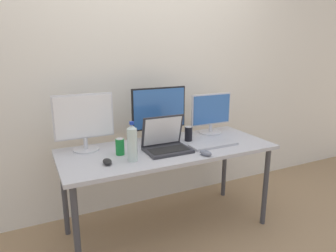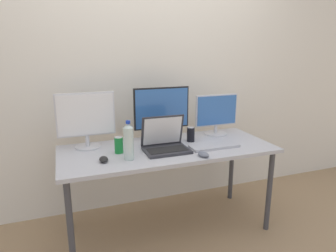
# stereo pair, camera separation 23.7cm
# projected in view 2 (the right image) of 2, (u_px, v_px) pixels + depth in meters

# --- Properties ---
(ground_plane) EXTENTS (16.00, 16.00, 0.00)m
(ground_plane) POSITION_uv_depth(u_px,v_px,m) (168.00, 228.00, 2.61)
(ground_plane) COLOR #9E7F5B
(wall_back) EXTENTS (7.00, 0.08, 2.60)m
(wall_back) POSITION_uv_depth(u_px,v_px,m) (147.00, 72.00, 2.82)
(wall_back) COLOR silver
(wall_back) RESTS_ON ground
(work_desk) EXTENTS (1.71, 0.71, 0.74)m
(work_desk) POSITION_uv_depth(u_px,v_px,m) (168.00, 155.00, 2.44)
(work_desk) COLOR #424247
(work_desk) RESTS_ON ground
(monitor_left) EXTENTS (0.46, 0.20, 0.45)m
(monitor_left) POSITION_uv_depth(u_px,v_px,m) (86.00, 119.00, 2.36)
(monitor_left) COLOR silver
(monitor_left) RESTS_ON work_desk
(monitor_center) EXTENTS (0.49, 0.20, 0.46)m
(monitor_center) POSITION_uv_depth(u_px,v_px,m) (162.00, 112.00, 2.57)
(monitor_center) COLOR black
(monitor_center) RESTS_ON work_desk
(monitor_right) EXTENTS (0.41, 0.21, 0.37)m
(monitor_right) POSITION_uv_depth(u_px,v_px,m) (216.00, 114.00, 2.75)
(monitor_right) COLOR silver
(monitor_right) RESTS_ON work_desk
(laptop_silver) EXTENTS (0.34, 0.26, 0.27)m
(laptop_silver) POSITION_uv_depth(u_px,v_px,m) (165.00, 143.00, 2.35)
(laptop_silver) COLOR #2D2D33
(laptop_silver) RESTS_ON work_desk
(keyboard_main) EXTENTS (0.40, 0.15, 0.02)m
(keyboard_main) POSITION_uv_depth(u_px,v_px,m) (214.00, 146.00, 2.42)
(keyboard_main) COLOR #B2B2B7
(keyboard_main) RESTS_ON work_desk
(mouse_by_keyboard) EXTENTS (0.07, 0.10, 0.04)m
(mouse_by_keyboard) POSITION_uv_depth(u_px,v_px,m) (104.00, 159.00, 2.11)
(mouse_by_keyboard) COLOR black
(mouse_by_keyboard) RESTS_ON work_desk
(mouse_by_laptop) EXTENTS (0.09, 0.12, 0.04)m
(mouse_by_laptop) POSITION_uv_depth(u_px,v_px,m) (203.00, 154.00, 2.21)
(mouse_by_laptop) COLOR slate
(mouse_by_laptop) RESTS_ON work_desk
(water_bottle) EXTENTS (0.07, 0.07, 0.29)m
(water_bottle) POSITION_uv_depth(u_px,v_px,m) (129.00, 142.00, 2.13)
(water_bottle) COLOR silver
(water_bottle) RESTS_ON work_desk
(soda_can_near_keyboard) EXTENTS (0.07, 0.07, 0.13)m
(soda_can_near_keyboard) POSITION_uv_depth(u_px,v_px,m) (191.00, 134.00, 2.57)
(soda_can_near_keyboard) COLOR black
(soda_can_near_keyboard) RESTS_ON work_desk
(soda_can_by_laptop) EXTENTS (0.07, 0.07, 0.13)m
(soda_can_by_laptop) POSITION_uv_depth(u_px,v_px,m) (119.00, 145.00, 2.28)
(soda_can_by_laptop) COLOR #197F33
(soda_can_by_laptop) RESTS_ON work_desk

